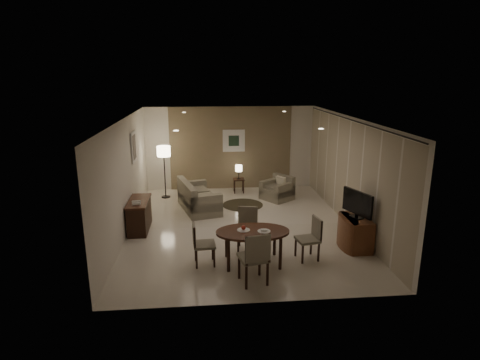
{
  "coord_description": "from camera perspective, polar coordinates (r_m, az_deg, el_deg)",
  "views": [
    {
      "loc": [
        -0.89,
        -9.42,
        3.74
      ],
      "look_at": [
        0.0,
        0.2,
        1.15
      ],
      "focal_mm": 30.0,
      "sensor_mm": 36.0,
      "label": 1
    }
  ],
  "objects": [
    {
      "name": "armchair",
      "position": [
        12.2,
        5.29,
        -1.15
      ],
      "size": [
        1.09,
        1.09,
        0.71
      ],
      "primitive_type": null,
      "rotation": [
        0.0,
        0.0,
        -0.94
      ],
      "color": "gray",
      "rests_on": "floor"
    },
    {
      "name": "room_shell",
      "position": [
        10.14,
        -0.1,
        1.38
      ],
      "size": [
        5.5,
        7.0,
        2.7
      ],
      "color": "beige",
      "rests_on": "ground"
    },
    {
      "name": "chair_right",
      "position": [
        8.43,
        9.56,
        -8.27
      ],
      "size": [
        0.5,
        0.5,
        0.88
      ],
      "primitive_type": null,
      "rotation": [
        0.0,
        0.0,
        -1.39
      ],
      "color": "gray",
      "rests_on": "floor"
    },
    {
      "name": "console_desk",
      "position": [
        10.13,
        -14.12,
        -4.87
      ],
      "size": [
        0.48,
        1.2,
        0.75
      ],
      "primitive_type": null,
      "color": "#4B2218",
      "rests_on": "floor"
    },
    {
      "name": "taupe_accent",
      "position": [
        13.15,
        -1.33,
        4.54
      ],
      "size": [
        3.96,
        0.03,
        2.7
      ],
      "primitive_type": "cube",
      "color": "#7E684E",
      "rests_on": "wall_back"
    },
    {
      "name": "downlight_fl",
      "position": [
        11.28,
        -7.97,
        9.5
      ],
      "size": [
        0.1,
        0.1,
        0.01
      ],
      "primitive_type": "cylinder",
      "color": "white",
      "rests_on": "ceiling"
    },
    {
      "name": "napkin",
      "position": [
        8.02,
        3.44,
        -7.13
      ],
      "size": [
        0.12,
        0.08,
        0.03
      ],
      "primitive_type": "cube",
      "color": "white",
      "rests_on": "plate_b"
    },
    {
      "name": "chair_near",
      "position": [
        7.42,
        1.89,
        -10.86
      ],
      "size": [
        0.59,
        0.59,
        1.01
      ],
      "primitive_type": null,
      "rotation": [
        0.0,
        0.0,
        3.37
      ],
      "color": "gray",
      "rests_on": "floor"
    },
    {
      "name": "tv_cabinet",
      "position": [
        9.22,
        16.16,
        -7.19
      ],
      "size": [
        0.48,
        0.9,
        0.7
      ],
      "primitive_type": null,
      "color": "brown",
      "rests_on": "floor"
    },
    {
      "name": "round_rug",
      "position": [
        11.73,
        0.39,
        -3.54
      ],
      "size": [
        1.18,
        1.18,
        0.01
      ],
      "primitive_type": "cylinder",
      "color": "#393120",
      "rests_on": "floor"
    },
    {
      "name": "art_left_frame",
      "position": [
        10.94,
        -14.89,
        4.56
      ],
      "size": [
        0.03,
        0.6,
        0.8
      ],
      "primitive_type": "cube",
      "color": "silver",
      "rests_on": "wall_left"
    },
    {
      "name": "curtain_rod",
      "position": [
        10.13,
        15.54,
        8.24
      ],
      "size": [
        0.03,
        6.8,
        0.03
      ],
      "primitive_type": "cylinder",
      "rotation": [
        1.57,
        0.0,
        0.0
      ],
      "color": "black",
      "rests_on": "wall_right"
    },
    {
      "name": "art_back_canvas",
      "position": [
        13.08,
        -0.88,
        5.6
      ],
      "size": [
        0.34,
        0.01,
        0.34
      ],
      "primitive_type": "cube",
      "color": "#1A301E",
      "rests_on": "wall_back"
    },
    {
      "name": "chair_left",
      "position": [
        8.13,
        -5.07,
        -9.05
      ],
      "size": [
        0.45,
        0.45,
        0.87
      ],
      "primitive_type": null,
      "rotation": [
        0.0,
        0.0,
        1.65
      ],
      "color": "gray",
      "rests_on": "floor"
    },
    {
      "name": "downlight_nr",
      "position": [
        8.02,
        11.44,
        7.15
      ],
      "size": [
        0.1,
        0.1,
        0.01
      ],
      "primitive_type": "cylinder",
      "color": "white",
      "rests_on": "ceiling"
    },
    {
      "name": "dining_table",
      "position": [
        8.18,
        1.8,
        -9.51
      ],
      "size": [
        1.48,
        0.92,
        0.69
      ],
      "primitive_type": null,
      "color": "#4B2218",
      "rests_on": "floor"
    },
    {
      "name": "downlight_fr",
      "position": [
        11.5,
        6.31,
        9.66
      ],
      "size": [
        0.1,
        0.1,
        0.01
      ],
      "primitive_type": "cylinder",
      "color": "white",
      "rests_on": "ceiling"
    },
    {
      "name": "plate_a",
      "position": [
        8.07,
        0.5,
        -7.13
      ],
      "size": [
        0.26,
        0.26,
        0.02
      ],
      "primitive_type": "cylinder",
      "color": "white",
      "rests_on": "dining_table"
    },
    {
      "name": "flat_tv",
      "position": [
        8.99,
        16.35,
        -3.24
      ],
      "size": [
        0.36,
        0.85,
        0.6
      ],
      "primitive_type": null,
      "rotation": [
        0.0,
        0.0,
        0.35
      ],
      "color": "black",
      "rests_on": "tv_cabinet"
    },
    {
      "name": "plate_b",
      "position": [
        8.03,
        3.44,
        -7.28
      ],
      "size": [
        0.26,
        0.26,
        0.02
      ],
      "primitive_type": "cylinder",
      "color": "white",
      "rests_on": "dining_table"
    },
    {
      "name": "art_left_canvas",
      "position": [
        10.93,
        -14.81,
        4.56
      ],
      "size": [
        0.01,
        0.46,
        0.64
      ],
      "primitive_type": "cube",
      "color": "gray",
      "rests_on": "wall_left"
    },
    {
      "name": "floor_lamp",
      "position": [
        12.45,
        -10.67,
        1.11
      ],
      "size": [
        0.41,
        0.41,
        1.61
      ],
      "primitive_type": null,
      "color": "#FFE5B7",
      "rests_on": "floor"
    },
    {
      "name": "curtain_wall",
      "position": [
        10.36,
        15.04,
        0.98
      ],
      "size": [
        0.08,
        6.7,
        2.58
      ],
      "primitive_type": null,
      "color": "#B9A891",
      "rests_on": "wall_right"
    },
    {
      "name": "chair_far",
      "position": [
        8.71,
        1.04,
        -7.11
      ],
      "size": [
        0.51,
        0.51,
        0.92
      ],
      "primitive_type": null,
      "rotation": [
        0.0,
        0.0,
        -0.16
      ],
      "color": "gray",
      "rests_on": "floor"
    },
    {
      "name": "side_table",
      "position": [
        12.91,
        -0.18,
        -0.79
      ],
      "size": [
        0.35,
        0.35,
        0.45
      ],
      "primitive_type": null,
      "color": "black",
      "rests_on": "floor"
    },
    {
      "name": "table_lamp",
      "position": [
        12.78,
        -0.18,
        1.26
      ],
      "size": [
        0.22,
        0.22,
        0.5
      ],
      "primitive_type": null,
      "color": "#FFEAC1",
      "rests_on": "side_table"
    },
    {
      "name": "art_back_frame",
      "position": [
        13.09,
        -0.89,
        5.61
      ],
      "size": [
        0.72,
        0.03,
        0.72
      ],
      "primitive_type": "cube",
      "color": "silver",
      "rests_on": "wall_back"
    },
    {
      "name": "downlight_nl",
      "position": [
        7.71,
        -9.09,
        6.95
      ],
      "size": [
        0.1,
        0.1,
        0.01
      ],
      "primitive_type": "cylinder",
      "color": "white",
      "rests_on": "ceiling"
    },
    {
      "name": "fruit_apple",
      "position": [
        8.05,
        0.5,
        -6.78
      ],
      "size": [
        0.09,
        0.09,
        0.09
      ],
      "primitive_type": "sphere",
      "color": "#AB2113",
      "rests_on": "plate_a"
    },
    {
      "name": "sofa",
      "position": [
        11.32,
        -5.87,
        -2.2
      ],
      "size": [
        1.89,
        1.29,
        0.81
      ],
      "primitive_type": null,
      "rotation": [
        0.0,
        0.0,
        1.84
      ],
      "color": "gray",
      "rests_on": "floor"
    },
    {
      "name": "telephone",
      "position": [
        9.71,
        -14.53,
        -3.11
      ],
      "size": [
        0.2,
        0.14,
        0.09
      ],
      "primitive_type": null,
      "color": "white",
      "rests_on": "console_desk"
    }
  ]
}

